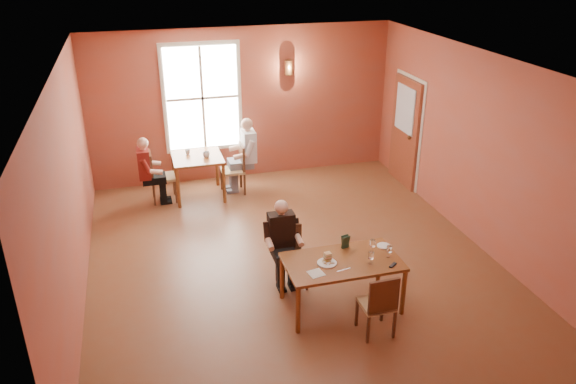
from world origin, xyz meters
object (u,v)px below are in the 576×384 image
object	(u,v)px
chair_diner_white	(232,169)
second_table	(198,176)
chair_diner_maroon	(163,176)
diner_maroon	(161,169)
diner_white	(233,159)
chair_empty	(376,303)
diner_main	(292,249)
chair_diner_main	(292,258)
main_table	(341,283)

from	to	relation	value
chair_diner_white	second_table	bearing A→B (deg)	90.00
second_table	chair_diner_maroon	bearing A→B (deg)	180.00
second_table	chair_diner_white	size ratio (longest dim) A/B	0.95
diner_maroon	diner_white	bearing A→B (deg)	90.00
chair_empty	chair_diner_white	world-z (taller)	chair_diner_white
diner_main	diner_maroon	size ratio (longest dim) A/B	0.96
chair_empty	diner_white	world-z (taller)	diner_white
diner_main	diner_white	world-z (taller)	diner_white
chair_diner_main	chair_empty	xyz separation A→B (m)	(0.72, -1.27, 0.00)
main_table	chair_diner_maroon	bearing A→B (deg)	116.67
chair_empty	diner_maroon	distance (m)	5.17
main_table	chair_diner_white	distance (m)	4.08
main_table	chair_diner_maroon	size ratio (longest dim) A/B	1.55
main_table	chair_diner_white	xyz separation A→B (m)	(-0.72, 4.01, 0.13)
second_table	chair_diner_white	bearing A→B (deg)	0.00
main_table	chair_diner_white	bearing A→B (deg)	100.11
diner_maroon	chair_diner_white	bearing A→B (deg)	90.00
chair_diner_main	main_table	bearing A→B (deg)	127.57
chair_diner_main	diner_main	bearing A→B (deg)	90.00
chair_diner_main	chair_diner_white	xyz separation A→B (m)	(-0.22, 3.36, 0.04)
chair_diner_white	diner_main	bearing A→B (deg)	-176.36
diner_main	chair_diner_white	xyz separation A→B (m)	(-0.22, 3.39, -0.12)
chair_diner_maroon	diner_maroon	distance (m)	0.14
second_table	chair_diner_maroon	world-z (taller)	chair_diner_maroon
chair_diner_maroon	chair_empty	bearing A→B (deg)	25.73
diner_main	chair_diner_maroon	bearing A→B (deg)	-65.93
diner_main	diner_maroon	distance (m)	3.73
diner_white	diner_main	bearing A→B (deg)	-176.86
main_table	diner_main	world-z (taller)	diner_main
second_table	chair_diner_maroon	size ratio (longest dim) A/B	0.94
diner_white	chair_diner_main	bearing A→B (deg)	-176.84
diner_main	second_table	world-z (taller)	diner_main
chair_diner_main	second_table	bearing A→B (deg)	-75.56
main_table	chair_diner_main	bearing A→B (deg)	127.57
chair_empty	diner_maroon	world-z (taller)	diner_maroon
diner_main	chair_diner_white	world-z (taller)	diner_main
chair_diner_main	diner_maroon	distance (m)	3.71
chair_diner_main	diner_white	xyz separation A→B (m)	(-0.19, 3.36, 0.26)
chair_diner_white	chair_empty	bearing A→B (deg)	-168.59
chair_diner_white	chair_diner_maroon	distance (m)	1.30
diner_maroon	chair_diner_main	bearing A→B (deg)	24.68
chair_empty	diner_main	bearing A→B (deg)	119.02
chair_diner_main	second_table	size ratio (longest dim) A/B	0.95
chair_diner_white	chair_diner_maroon	size ratio (longest dim) A/B	0.99
diner_white	chair_diner_maroon	distance (m)	1.35
chair_diner_white	diner_white	xyz separation A→B (m)	(0.03, 0.00, 0.21)
chair_diner_maroon	main_table	bearing A→B (deg)	26.67
chair_diner_main	diner_white	bearing A→B (deg)	-86.84
diner_main	second_table	size ratio (longest dim) A/B	1.31
diner_main	chair_empty	size ratio (longest dim) A/B	1.37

